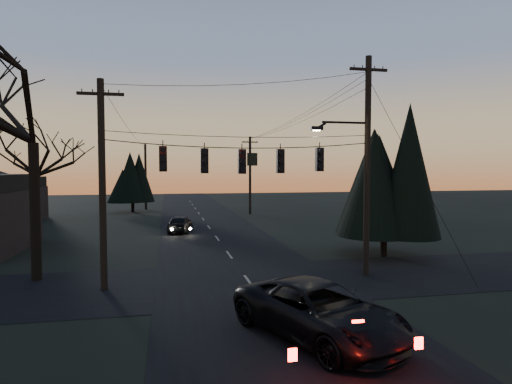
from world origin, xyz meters
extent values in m
cube|color=black|center=(0.00, 20.00, 0.01)|extent=(8.00, 120.00, 0.02)
cube|color=black|center=(0.00, 10.00, 0.01)|extent=(60.00, 7.00, 0.02)
cylinder|color=black|center=(-0.25, 10.00, 6.10)|extent=(11.50, 0.04, 0.04)
cylinder|color=black|center=(-9.14, 12.22, 3.03)|extent=(0.44, 0.44, 6.07)
cylinder|color=black|center=(8.48, 13.85, 0.80)|extent=(0.36, 0.36, 1.60)
cone|color=black|center=(8.48, 13.85, 4.77)|extent=(4.54, 4.54, 7.14)
cylinder|color=black|center=(-13.69, 29.27, 2.20)|extent=(0.44, 0.44, 4.41)
cylinder|color=black|center=(-7.34, 42.95, 0.80)|extent=(0.36, 0.36, 1.60)
cone|color=black|center=(-7.34, 42.95, 3.67)|extent=(3.98, 3.98, 4.93)
imported|color=black|center=(0.80, 3.47, 0.79)|extent=(4.70, 6.27, 1.58)
imported|color=black|center=(-2.47, 25.55, 0.66)|extent=(2.30, 4.11, 1.32)
camera|label=1|loc=(-3.46, -8.05, 4.89)|focal=30.00mm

